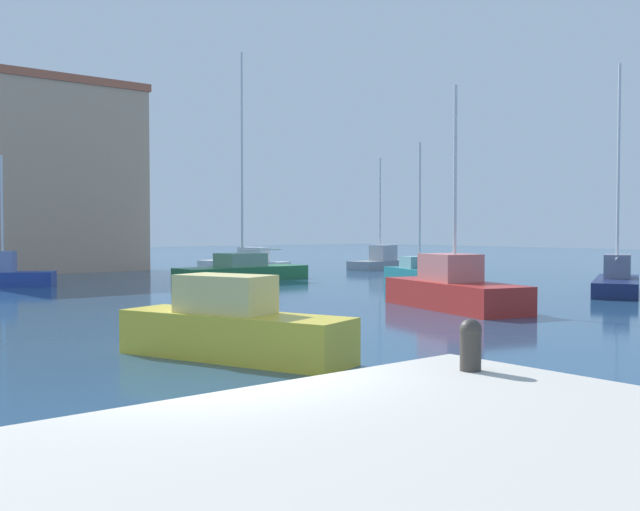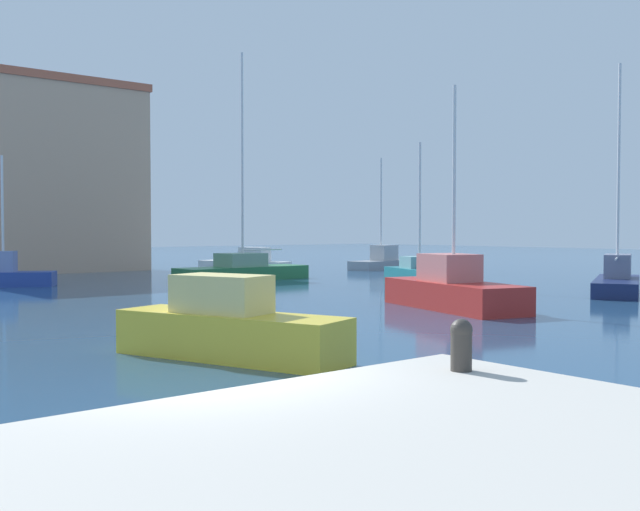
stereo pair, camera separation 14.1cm
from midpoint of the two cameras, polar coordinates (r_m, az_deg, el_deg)
The scene contains 11 objects.
water at distance 33.62m, azimuth -4.00°, elevation -2.68°, with size 160.00×160.00×0.00m, color navy.
mooring_bollard at distance 8.68m, azimuth 11.29°, elevation -6.60°, with size 0.26×0.26×0.60m.
sailboat_navy_outer_mooring at distance 34.31m, azimuth 22.02°, elevation -1.74°, with size 6.75×4.58×9.80m.
sailboat_red_near_pier at distance 26.03m, azimuth 10.33°, elevation -2.58°, with size 3.59×6.43×7.70m.
sailboat_teal_inner_mooring at distance 35.99m, azimuth 7.74°, elevation -1.50°, with size 3.38×5.13×6.92m.
sailboat_green_far_left at distance 40.43m, azimuth -5.90°, elevation -1.07°, with size 7.59×2.40×12.28m.
sailboat_grey_distant_east at distance 51.55m, azimuth 4.86°, elevation -0.40°, with size 5.51×2.74×7.69m.
motorboat_yellow_center_channel at distance 15.88m, azimuth -6.78°, elevation -5.54°, with size 3.15×5.46×1.78m.
motorboat_white_distant_north at distance 48.63m, azimuth -5.61°, elevation -0.63°, with size 3.80×6.51×1.60m.
sailboat_blue_mid_harbor at distance 38.76m, azimuth -23.23°, elevation -1.30°, with size 4.83×3.64×6.31m.
warehouse_block at distance 52.79m, azimuth -21.78°, elevation 5.65°, with size 13.96×9.38×12.43m.
Camera 2 is at (-4.30, -7.40, 2.74)m, focal length 41.56 mm.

